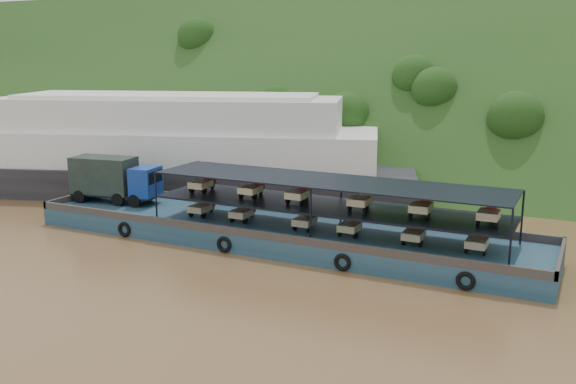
% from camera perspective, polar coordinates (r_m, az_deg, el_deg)
% --- Properties ---
extents(ground, '(160.00, 160.00, 0.00)m').
position_cam_1_polar(ground, '(40.61, 0.68, -5.50)').
color(ground, brown).
rests_on(ground, ground).
extents(hillside, '(140.00, 39.60, 39.60)m').
position_cam_1_polar(hillside, '(73.89, 12.75, 2.36)').
color(hillside, '#1D3B15').
rests_on(hillside, ground).
extents(cargo_barge, '(35.04, 7.18, 4.65)m').
position_cam_1_polar(cargo_barge, '(43.26, -2.40, -2.79)').
color(cargo_barge, '#15364C').
rests_on(cargo_barge, ground).
extents(passenger_ferry, '(44.69, 24.00, 8.81)m').
position_cam_1_polar(passenger_ferry, '(58.99, -10.39, 3.74)').
color(passenger_ferry, black).
rests_on(passenger_ferry, ground).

